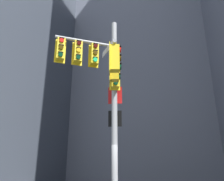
% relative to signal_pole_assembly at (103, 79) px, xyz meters
% --- Properties ---
extents(building_mid_block, '(17.89, 17.89, 48.13)m').
position_rel_signal_pole_assembly_xyz_m(building_mid_block, '(-0.61, 21.17, 18.80)').
color(building_mid_block, slate).
rests_on(building_mid_block, ground).
extents(signal_pole_assembly, '(3.24, 2.75, 8.46)m').
position_rel_signal_pole_assembly_xyz_m(signal_pole_assembly, '(0.00, 0.00, 0.00)').
color(signal_pole_assembly, '#9EA0A3').
rests_on(signal_pole_assembly, ground).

